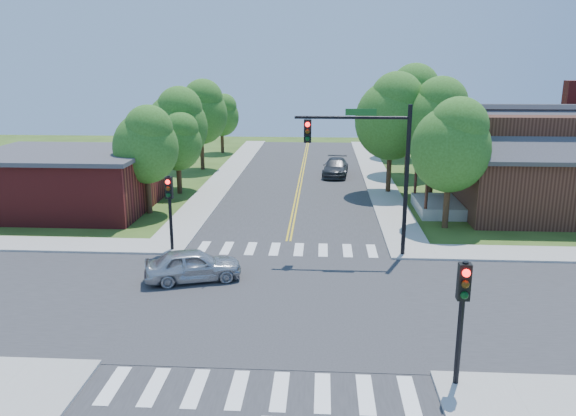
# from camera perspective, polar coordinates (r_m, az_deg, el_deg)

# --- Properties ---
(ground) EXTENTS (100.00, 100.00, 0.00)m
(ground) POSITION_cam_1_polar(r_m,az_deg,el_deg) (22.13, -1.17, -9.47)
(ground) COLOR #2F4A17
(ground) RESTS_ON ground
(road_ns) EXTENTS (10.00, 90.00, 0.04)m
(road_ns) POSITION_cam_1_polar(r_m,az_deg,el_deg) (22.12, -1.17, -9.43)
(road_ns) COLOR #2D2D30
(road_ns) RESTS_ON ground
(road_ew) EXTENTS (90.00, 10.00, 0.04)m
(road_ew) POSITION_cam_1_polar(r_m,az_deg,el_deg) (22.12, -1.17, -9.41)
(road_ew) COLOR #2D2D30
(road_ew) RESTS_ON ground
(intersection_patch) EXTENTS (10.20, 10.20, 0.06)m
(intersection_patch) POSITION_cam_1_polar(r_m,az_deg,el_deg) (22.13, -1.17, -9.47)
(intersection_patch) COLOR #2D2D30
(intersection_patch) RESTS_ON ground
(sidewalk_ne) EXTENTS (40.00, 40.00, 0.14)m
(sidewalk_ne) POSITION_cam_1_polar(r_m,az_deg,el_deg) (39.66, 24.30, 0.20)
(sidewalk_ne) COLOR #9E9B93
(sidewalk_ne) RESTS_ON ground
(sidewalk_nw) EXTENTS (40.00, 40.00, 0.14)m
(sidewalk_nw) POSITION_cam_1_polar(r_m,az_deg,el_deg) (40.99, -21.85, 0.88)
(sidewalk_nw) COLOR #9E9B93
(sidewalk_nw) RESTS_ON ground
(crosswalk_north) EXTENTS (8.85, 2.00, 0.01)m
(crosswalk_north) POSITION_cam_1_polar(r_m,az_deg,el_deg) (27.88, -0.13, -4.21)
(crosswalk_north) COLOR white
(crosswalk_north) RESTS_ON ground
(crosswalk_south) EXTENTS (8.85, 2.00, 0.01)m
(crosswalk_south) POSITION_cam_1_polar(r_m,az_deg,el_deg) (16.66, -3.00, -18.01)
(crosswalk_south) COLOR white
(crosswalk_south) RESTS_ON ground
(centerline) EXTENTS (0.30, 90.00, 0.01)m
(centerline) POSITION_cam_1_polar(r_m,az_deg,el_deg) (22.11, -1.17, -9.36)
(centerline) COLOR gold
(centerline) RESTS_ON ground
(signal_mast_ne) EXTENTS (5.30, 0.42, 7.20)m
(signal_mast_ne) POSITION_cam_1_polar(r_m,az_deg,el_deg) (26.16, 8.40, 5.24)
(signal_mast_ne) COLOR black
(signal_mast_ne) RESTS_ON ground
(signal_pole_se) EXTENTS (0.34, 0.42, 3.80)m
(signal_pole_se) POSITION_cam_1_polar(r_m,az_deg,el_deg) (16.32, 17.31, -9.03)
(signal_pole_se) COLOR black
(signal_pole_se) RESTS_ON ground
(signal_pole_nw) EXTENTS (0.34, 0.42, 3.80)m
(signal_pole_nw) POSITION_cam_1_polar(r_m,az_deg,el_deg) (27.48, -11.95, 0.87)
(signal_pole_nw) COLOR black
(signal_pole_nw) RESTS_ON ground
(house_ne) EXTENTS (13.05, 8.80, 7.11)m
(house_ne) POSITION_cam_1_polar(r_m,az_deg,el_deg) (37.34, 24.63, 4.47)
(house_ne) COLOR black
(house_ne) RESTS_ON ground
(building_nw) EXTENTS (10.40, 8.40, 3.73)m
(building_nw) POSITION_cam_1_polar(r_m,az_deg,el_deg) (37.62, -21.55, 2.60)
(building_nw) COLOR maroon
(building_nw) RESTS_ON ground
(tree_e_a) EXTENTS (4.30, 4.08, 7.31)m
(tree_e_a) POSITION_cam_1_polar(r_m,az_deg,el_deg) (31.84, 16.38, 6.33)
(tree_e_a) COLOR #382314
(tree_e_a) RESTS_ON ground
(tree_e_b) EXTENTS (4.82, 4.58, 8.19)m
(tree_e_b) POSITION_cam_1_polar(r_m,az_deg,el_deg) (39.41, 14.82, 8.77)
(tree_e_b) COLOR #382314
(tree_e_b) RESTS_ON ground
(tree_e_c) EXTENTS (5.31, 5.04, 9.02)m
(tree_e_c) POSITION_cam_1_polar(r_m,az_deg,el_deg) (46.83, 12.39, 10.42)
(tree_e_c) COLOR #382314
(tree_e_c) RESTS_ON ground
(tree_e_d) EXTENTS (4.92, 4.67, 8.36)m
(tree_e_d) POSITION_cam_1_polar(r_m,az_deg,el_deg) (55.73, 11.69, 10.61)
(tree_e_d) COLOR #382314
(tree_e_d) RESTS_ON ground
(tree_w_a) EXTENTS (3.91, 3.71, 6.65)m
(tree_w_a) POSITION_cam_1_polar(r_m,az_deg,el_deg) (34.84, -14.18, 6.42)
(tree_w_a) COLOR #382314
(tree_w_a) RESTS_ON ground
(tree_w_b) EXTENTS (4.39, 4.17, 7.46)m
(tree_w_b) POSITION_cam_1_polar(r_m,az_deg,el_deg) (41.14, -11.15, 8.52)
(tree_w_b) COLOR #382314
(tree_w_b) RESTS_ON ground
(tree_w_c) EXTENTS (4.56, 4.33, 7.74)m
(tree_w_c) POSITION_cam_1_polar(r_m,az_deg,el_deg) (48.94, -8.79, 9.76)
(tree_w_c) COLOR #382314
(tree_w_c) RESTS_ON ground
(tree_w_d) EXTENTS (3.55, 3.37, 6.03)m
(tree_w_d) POSITION_cam_1_polar(r_m,az_deg,el_deg) (58.15, -6.70, 9.45)
(tree_w_d) COLOR #382314
(tree_w_d) RESTS_ON ground
(tree_house) EXTENTS (4.99, 4.74, 8.49)m
(tree_house) POSITION_cam_1_polar(r_m,az_deg,el_deg) (39.71, 10.59, 9.32)
(tree_house) COLOR #382314
(tree_house) RESTS_ON ground
(tree_bldg) EXTENTS (3.43, 3.26, 5.84)m
(tree_bldg) POSITION_cam_1_polar(r_m,az_deg,el_deg) (39.97, -11.10, 6.81)
(tree_bldg) COLOR #382314
(tree_bldg) RESTS_ON ground
(car_silver) EXTENTS (3.87, 4.95, 1.38)m
(car_silver) POSITION_cam_1_polar(r_m,az_deg,el_deg) (24.16, -9.61, -5.81)
(car_silver) COLOR #B2B5BA
(car_silver) RESTS_ON ground
(car_dgrey) EXTENTS (2.75, 5.12, 1.39)m
(car_dgrey) POSITION_cam_1_polar(r_m,az_deg,el_deg) (46.05, 4.85, 4.09)
(car_dgrey) COLOR #323538
(car_dgrey) RESTS_ON ground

